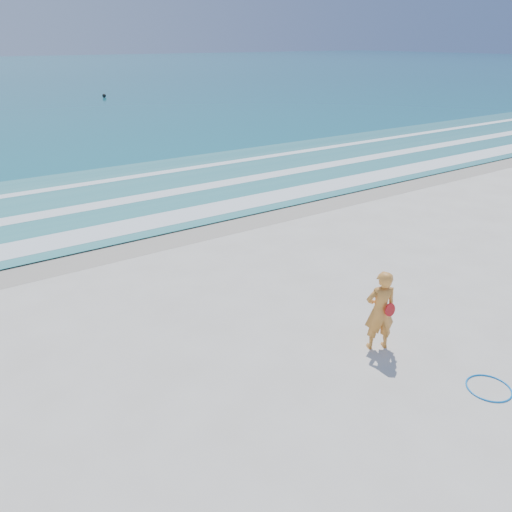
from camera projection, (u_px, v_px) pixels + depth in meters
ground at (366, 375)px, 9.52m from camera, size 400.00×400.00×0.00m
wet_sand at (165, 235)px, 16.33m from camera, size 400.00×2.40×0.00m
shallow at (113, 197)px, 20.10m from camera, size 400.00×10.00×0.01m
foam_near at (149, 222)px, 17.29m from camera, size 400.00×1.40×0.01m
foam_mid at (120, 201)px, 19.49m from camera, size 400.00×0.90×0.01m
foam_far at (93, 183)px, 21.98m from camera, size 400.00×0.60×0.01m
hoop at (489, 388)px, 9.15m from camera, size 0.90×0.90×0.03m
buoy at (104, 96)px, 53.53m from camera, size 0.40×0.40×0.40m
woman at (380, 310)px, 10.05m from camera, size 0.75×0.63×1.74m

